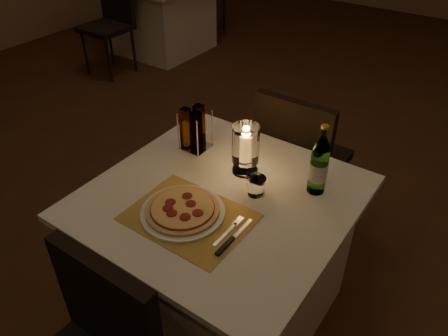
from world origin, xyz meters
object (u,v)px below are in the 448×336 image
Objects in this scene: chair_far at (298,153)px; water_bottle at (319,166)px; plate at (183,212)px; tumbler at (256,186)px; pizza at (183,209)px; neighbor_table_left at (161,17)px; main_table at (221,258)px; hurricane_candle at (246,146)px.

water_bottle is (0.30, -0.47, 0.31)m from chair_far.
plate is at bearing -129.48° from water_bottle.
water_bottle is at bearing 50.52° from plate.
tumbler is 0.26m from water_bottle.
pizza is 0.28× the size of neighbor_table_left.
water_bottle is at bearing -57.85° from chair_far.
plate is 1.05× the size of water_bottle.
main_table is 3.29× the size of water_bottle.
tumbler is 0.19m from hurricane_candle.
water_bottle is at bearing 9.37° from hurricane_candle.
water_bottle is 1.38× the size of hurricane_candle.
chair_far is at bearing 86.80° from pizza.
neighbor_table_left is (-2.56, 2.71, -0.39)m from pizza.
water_bottle reaches higher than plate.
chair_far is at bearing 90.00° from main_table.
pizza reaches higher than neighbor_table_left.
plate is 0.31m from tumbler.
plate is 1.45× the size of hurricane_candle.
plate is 0.32× the size of neighbor_table_left.
hurricane_candle reaches higher than main_table.
pizza reaches higher than plate.
plate is 0.02m from pizza.
plate is at bearing -93.20° from chair_far.
tumbler is (0.16, 0.26, 0.01)m from pizza.
tumbler is 0.26× the size of water_bottle.
tumbler is at bearing 58.50° from plate.
plate is 3.75m from neighbor_table_left.
neighbor_table_left is at bearing 145.24° from chair_far.
chair_far is 4.09× the size of hurricane_candle.
water_bottle is 3.73m from neighbor_table_left.
tumbler is at bearing -41.93° from neighbor_table_left.
main_table is 12.47× the size of tumbler.
neighbor_table_left is (-2.61, 2.53, 0.00)m from main_table.
water_bottle is (0.35, 0.42, 0.10)m from pizza.
water_bottle reaches higher than tumbler.
main_table and neighbor_table_left have the same top height.
main_table is 0.53m from hurricane_candle.
neighbor_table_left is at bearing 135.95° from main_table.
main_table is 3.12× the size of plate.
neighbor_table_left is (-2.60, 2.34, -0.49)m from hurricane_candle.
plate is 3.99× the size of tumbler.
pizza is at bearing -46.58° from neighbor_table_left.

